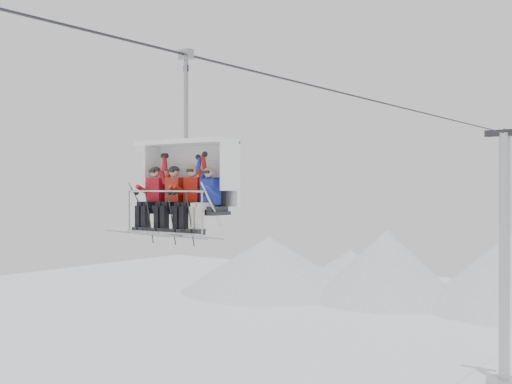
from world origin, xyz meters
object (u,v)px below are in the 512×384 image
Objects in this scene: skier_center_left at (172,197)px; chairlift_carrier at (190,175)px; skier_far_left at (153,196)px; skier_far_right at (207,198)px; lift_tower_right at (504,275)px; skier_center_right at (191,197)px.

chairlift_carrier is at bearing 49.31° from skier_center_left.
skier_far_left is 1.60m from skier_far_right.
skier_center_left reaches higher than skier_far_right.
skier_center_right is at bearing -89.32° from lift_tower_right.
chairlift_carrier reaches higher than skier_center_right.
skier_far_left is at bearing 180.00° from skier_center_left.
chairlift_carrier is at bearing 157.58° from skier_far_right.
skier_center_right is at bearing -45.84° from chairlift_carrier.
skier_far_left is 1.00× the size of skier_center_right.
chairlift_carrier is (0.00, -24.44, 4.89)m from lift_tower_right.
skier_center_left is 1.01m from skier_far_right.
chairlift_carrier is 0.63m from skier_center_right.
skier_far_right is at bearing -22.42° from chairlift_carrier.
lift_tower_right is 25.15m from skier_far_left.
skier_center_right is at bearing 0.00° from skier_center_left.
skier_far_left is at bearing 179.79° from skier_far_right.
lift_tower_right reaches higher than skier_far_left.
chairlift_carrier reaches higher than skier_far_left.
lift_tower_right is 7.99× the size of skier_far_left.
skier_center_right is at bearing 0.00° from skier_far_left.
skier_far_right is at bearing -0.21° from skier_far_left.
skier_far_right is (0.46, -0.01, -0.02)m from skier_center_right.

